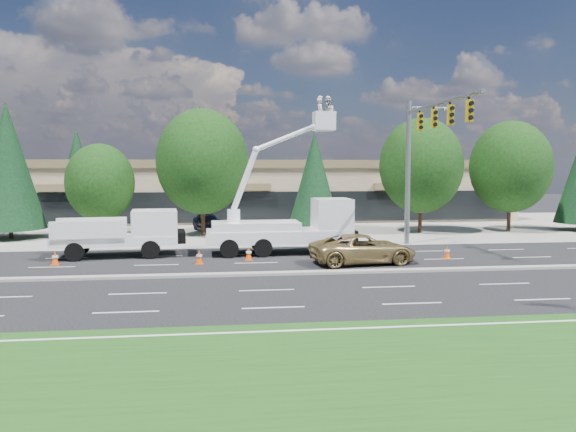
{
  "coord_description": "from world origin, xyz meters",
  "views": [
    {
      "loc": [
        -1.82,
        -25.07,
        4.89
      ],
      "look_at": [
        1.63,
        3.15,
        2.4
      ],
      "focal_mm": 35.0,
      "sensor_mm": 36.0,
      "label": 1
    }
  ],
  "objects": [
    {
      "name": "bucket_truck",
      "position": [
        2.29,
        6.22,
        1.95
      ],
      "size": [
        8.37,
        2.81,
        8.86
      ],
      "rotation": [
        0.0,
        0.0,
        0.02
      ],
      "color": "white",
      "rests_on": "ground"
    },
    {
      "name": "tree_front_b",
      "position": [
        -16.0,
        15.0,
        4.97
      ],
      "size": [
        4.7,
        4.7,
        9.27
      ],
      "color": "#332114",
      "rests_on": "ground"
    },
    {
      "name": "traffic_cone_a",
      "position": [
        -10.02,
        3.87,
        0.34
      ],
      "size": [
        0.4,
        0.4,
        0.7
      ],
      "color": "#F34D07",
      "rests_on": "ground"
    },
    {
      "name": "tree_front_c",
      "position": [
        -10.0,
        15.0,
        3.81
      ],
      "size": [
        4.69,
        4.69,
        6.5
      ],
      "color": "#332114",
      "rests_on": "ground"
    },
    {
      "name": "ground",
      "position": [
        0.0,
        0.0,
        0.0
      ],
      "size": [
        140.0,
        140.0,
        0.0
      ],
      "primitive_type": "plane",
      "color": "black",
      "rests_on": "ground"
    },
    {
      "name": "tree_back_a",
      "position": [
        -18.0,
        42.0,
        4.97
      ],
      "size": [
        4.7,
        4.7,
        9.27
      ],
      "color": "#332114",
      "rests_on": "ground"
    },
    {
      "name": "utility_pickup",
      "position": [
        -6.98,
        6.22,
        1.04
      ],
      "size": [
        6.78,
        3.1,
        2.52
      ],
      "rotation": [
        0.0,
        0.0,
        0.1
      ],
      "color": "white",
      "rests_on": "ground"
    },
    {
      "name": "traffic_cone_c",
      "position": [
        -0.33,
        4.13,
        0.34
      ],
      "size": [
        0.4,
        0.4,
        0.7
      ],
      "color": "#F34D07",
      "rests_on": "ground"
    },
    {
      "name": "traffic_cone_b",
      "position": [
        -2.87,
        3.29,
        0.34
      ],
      "size": [
        0.4,
        0.4,
        0.7
      ],
      "color": "#F34D07",
      "rests_on": "ground"
    },
    {
      "name": "traffic_cone_e",
      "position": [
        10.23,
        3.36,
        0.34
      ],
      "size": [
        0.4,
        0.4,
        0.7
      ],
      "color": "#F34D07",
      "rests_on": "ground"
    },
    {
      "name": "tree_back_d",
      "position": [
        22.0,
        42.0,
        5.2
      ],
      "size": [
        4.92,
        4.92,
        9.7
      ],
      "color": "#332114",
      "rests_on": "ground"
    },
    {
      "name": "strip_mall",
      "position": [
        0.0,
        29.97,
        2.83
      ],
      "size": [
        50.4,
        15.4,
        5.5
      ],
      "color": "tan",
      "rests_on": "ground"
    },
    {
      "name": "tree_front_g",
      "position": [
        20.0,
        15.0,
        4.9
      ],
      "size": [
        6.03,
        6.03,
        8.37
      ],
      "color": "#332114",
      "rests_on": "ground"
    },
    {
      "name": "tree_front_f",
      "position": [
        13.0,
        15.0,
        4.98
      ],
      "size": [
        6.14,
        6.14,
        8.52
      ],
      "color": "#332114",
      "rests_on": "ground"
    },
    {
      "name": "tree_back_b",
      "position": [
        -4.0,
        42.0,
        6.43
      ],
      "size": [
        6.08,
        6.08,
        11.99
      ],
      "color": "#332114",
      "rests_on": "ground"
    },
    {
      "name": "minivan",
      "position": [
        5.39,
        2.44,
        0.75
      ],
      "size": [
        5.63,
        3.07,
        1.5
      ],
      "primitive_type": "imported",
      "rotation": [
        0.0,
        0.0,
        1.68
      ],
      "color": "#A1884E",
      "rests_on": "ground"
    },
    {
      "name": "parked_car_east",
      "position": [
        7.07,
        18.91,
        0.7
      ],
      "size": [
        1.82,
        4.37,
        1.41
      ],
      "primitive_type": "imported",
      "rotation": [
        0.0,
        0.0,
        -0.08
      ],
      "color": "black",
      "rests_on": "ground"
    },
    {
      "name": "tree_back_c",
      "position": [
        10.0,
        42.0,
        4.18
      ],
      "size": [
        3.95,
        3.95,
        7.79
      ],
      "color": "#332114",
      "rests_on": "ground"
    },
    {
      "name": "grass_verge",
      "position": [
        0.0,
        -13.0,
        0.01
      ],
      "size": [
        140.0,
        10.0,
        0.01
      ],
      "primitive_type": "cube",
      "color": "#194714",
      "rests_on": "ground"
    },
    {
      "name": "road_median",
      "position": [
        0.0,
        0.0,
        0.06
      ],
      "size": [
        120.0,
        0.55,
        0.12
      ],
      "primitive_type": "cube",
      "color": "gray",
      "rests_on": "ground"
    },
    {
      "name": "parked_car_west",
      "position": [
        -2.72,
        17.94,
        0.69
      ],
      "size": [
        2.75,
        4.35,
        1.38
      ],
      "primitive_type": "imported",
      "rotation": [
        0.0,
        0.0,
        0.3
      ],
      "color": "black",
      "rests_on": "ground"
    },
    {
      "name": "traffic_cone_d",
      "position": [
        7.76,
        3.82,
        0.34
      ],
      "size": [
        0.4,
        0.4,
        0.7
      ],
      "color": "#F34D07",
      "rests_on": "ground"
    },
    {
      "name": "concrete_apron",
      "position": [
        0.0,
        20.0,
        0.01
      ],
      "size": [
        140.0,
        22.0,
        0.01
      ],
      "primitive_type": "cube",
      "color": "gray",
      "rests_on": "ground"
    },
    {
      "name": "tree_front_e",
      "position": [
        5.0,
        15.0,
        3.99
      ],
      "size": [
        3.77,
        3.77,
        7.44
      ],
      "color": "#332114",
      "rests_on": "ground"
    },
    {
      "name": "tree_front_d",
      "position": [
        -3.0,
        15.0,
        5.26
      ],
      "size": [
        6.48,
        6.48,
        8.99
      ],
      "color": "#332114",
      "rests_on": "ground"
    },
    {
      "name": "signal_mast",
      "position": [
        10.03,
        7.04,
        6.06
      ],
      "size": [
        2.76,
        10.16,
        9.0
      ],
      "color": "gray",
      "rests_on": "ground"
    }
  ]
}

